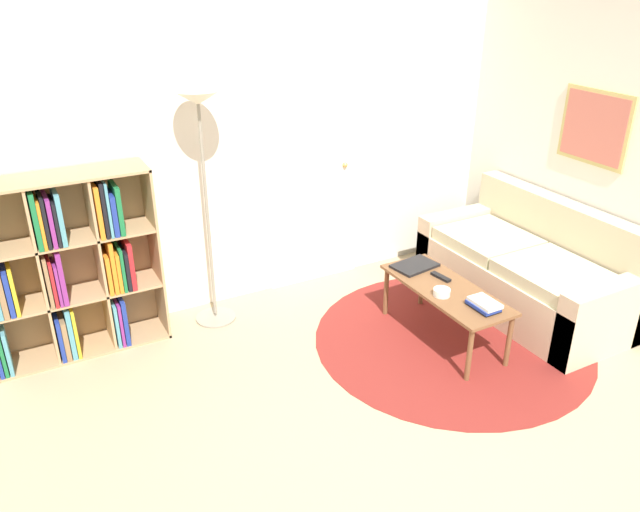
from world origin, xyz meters
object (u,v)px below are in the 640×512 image
laptop (415,266)px  couch (529,272)px  floor_lamp (201,133)px  coffee_table (445,293)px  bookshelf (63,268)px  bowl (442,292)px

laptop → couch: bearing=-17.2°
floor_lamp → laptop: floor_lamp is taller
floor_lamp → laptop: size_ratio=4.91×
floor_lamp → coffee_table: (1.37, -1.05, -1.08)m
floor_lamp → coffee_table: size_ratio=1.67×
couch → bookshelf: bearing=162.7°
couch → laptop: (-0.92, 0.28, 0.15)m
coffee_table → couch: bearing=5.5°
laptop → bookshelf: bearing=162.6°
floor_lamp → coffee_table: bearing=-37.6°
coffee_table → laptop: size_ratio=2.94×
bookshelf → coffee_table: bearing=-25.2°
coffee_table → laptop: bearing=89.9°
coffee_table → bowl: 0.14m
coffee_table → bowl: (-0.10, -0.07, 0.07)m
floor_lamp → laptop: 1.84m
couch → bowl: couch is taller
bookshelf → floor_lamp: floor_lamp is taller
couch → coffee_table: (-0.92, -0.09, 0.09)m
bookshelf → bowl: bookshelf is taller
floor_lamp → couch: size_ratio=1.03×
bookshelf → bowl: bearing=-27.6°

